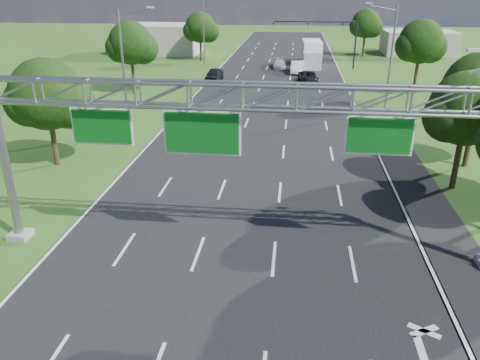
# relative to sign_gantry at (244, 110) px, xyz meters

# --- Properties ---
(ground) EXTENTS (220.00, 220.00, 0.00)m
(ground) POSITION_rel_sign_gantry_xyz_m (-0.33, 18.00, -6.89)
(ground) COLOR #2E5018
(ground) RESTS_ON ground
(road) EXTENTS (18.00, 180.00, 0.02)m
(road) POSITION_rel_sign_gantry_xyz_m (-0.33, 18.00, -6.89)
(road) COLOR black
(road) RESTS_ON ground
(road_flare) EXTENTS (3.00, 30.00, 0.02)m
(road_flare) POSITION_rel_sign_gantry_xyz_m (9.87, 2.00, -6.89)
(road_flare) COLOR black
(road_flare) RESTS_ON ground
(sign_gantry) EXTENTS (23.50, 1.00, 9.56)m
(sign_gantry) POSITION_rel_sign_gantry_xyz_m (0.00, 0.00, 0.00)
(sign_gantry) COLOR gray
(sign_gantry) RESTS_ON ground
(traffic_signal) EXTENTS (12.21, 0.24, 7.00)m
(traffic_signal) POSITION_rel_sign_gantry_xyz_m (7.15, 53.00, -1.72)
(traffic_signal) COLOR black
(traffic_signal) RESTS_ON ground
(streetlight_l_near) EXTENTS (2.97, 0.22, 10.16)m
(streetlight_l_near) POSITION_rel_sign_gantry_xyz_m (-11.63, 18.00, -1.31)
(streetlight_l_near) COLOR gray
(streetlight_l_near) RESTS_ON ground
(streetlight_l_far) EXTENTS (2.97, 0.22, 10.16)m
(streetlight_l_far) POSITION_rel_sign_gantry_xyz_m (-11.63, 53.00, -1.31)
(streetlight_l_far) COLOR gray
(streetlight_l_far) RESTS_ON ground
(streetlight_r_mid) EXTENTS (2.97, 0.22, 10.16)m
(streetlight_r_mid) POSITION_rel_sign_gantry_xyz_m (10.97, 28.00, -1.31)
(streetlight_r_mid) COLOR gray
(streetlight_r_mid) RESTS_ON ground
(tree_verge_la) EXTENTS (5.76, 4.80, 7.40)m
(tree_verge_la) POSITION_rel_sign_gantry_xyz_m (-14.25, 10.04, -2.13)
(tree_verge_la) COLOR #2D2116
(tree_verge_la) RESTS_ON ground
(tree_verge_lb) EXTENTS (5.76, 4.80, 8.06)m
(tree_verge_lb) POSITION_rel_sign_gantry_xyz_m (-16.25, 33.04, -1.48)
(tree_verge_lb) COLOR #2D2116
(tree_verge_lb) RESTS_ON ground
(tree_verge_lc) EXTENTS (5.76, 4.80, 7.62)m
(tree_verge_lc) POSITION_rel_sign_gantry_xyz_m (-13.25, 58.04, -1.92)
(tree_verge_lc) COLOR #2D2116
(tree_verge_lc) RESTS_ON ground
(tree_verge_rd) EXTENTS (5.76, 4.80, 8.28)m
(tree_verge_rd) POSITION_rel_sign_gantry_xyz_m (15.75, 36.04, -1.26)
(tree_verge_rd) COLOR #2D2116
(tree_verge_rd) RESTS_ON ground
(tree_verge_re) EXTENTS (5.76, 4.80, 7.84)m
(tree_verge_re) POSITION_rel_sign_gantry_xyz_m (13.75, 66.04, -1.70)
(tree_verge_re) COLOR #2D2116
(tree_verge_re) RESTS_ON ground
(building_left) EXTENTS (14.00, 10.00, 5.00)m
(building_left) POSITION_rel_sign_gantry_xyz_m (-22.33, 66.00, -4.39)
(building_left) COLOR #B0A894
(building_left) RESTS_ON ground
(building_right) EXTENTS (12.00, 9.00, 4.00)m
(building_right) POSITION_rel_sign_gantry_xyz_m (23.67, 70.00, -4.89)
(building_right) COLOR #B0A894
(building_right) RESTS_ON ground
(car_queue_a) EXTENTS (2.19, 4.66, 1.31)m
(car_queue_a) POSITION_rel_sign_gantry_xyz_m (-0.34, 52.27, -6.23)
(car_queue_a) COLOR #B9B9B9
(car_queue_a) RESTS_ON ground
(car_queue_b) EXTENTS (2.80, 5.17, 1.38)m
(car_queue_b) POSITION_rel_sign_gantry_xyz_m (3.80, 41.63, -6.20)
(car_queue_b) COLOR black
(car_queue_b) RESTS_ON ground
(car_queue_c) EXTENTS (2.06, 4.80, 1.62)m
(car_queue_c) POSITION_rel_sign_gantry_xyz_m (-8.33, 41.18, -6.08)
(car_queue_c) COLOR black
(car_queue_c) RESTS_ON ground
(car_queue_d) EXTENTS (1.86, 4.99, 1.63)m
(car_queue_d) POSITION_rel_sign_gantry_xyz_m (2.34, 48.38, -6.08)
(car_queue_d) COLOR silver
(car_queue_d) RESTS_ON ground
(box_truck) EXTENTS (3.04, 9.58, 3.59)m
(box_truck) POSITION_rel_sign_gantry_xyz_m (4.52, 55.38, -5.17)
(box_truck) COLOR white
(box_truck) RESTS_ON ground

